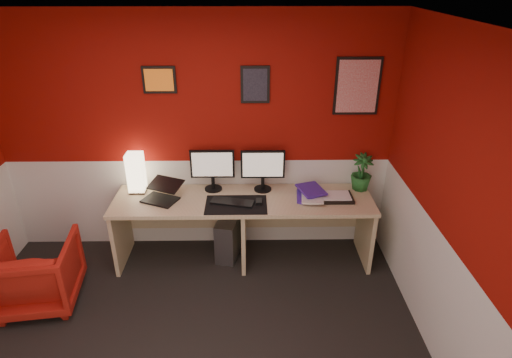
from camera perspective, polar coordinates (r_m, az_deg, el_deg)
name	(u,v)px	position (r m, az deg, el deg)	size (l,w,h in m)	color
ceiling	(144,33)	(2.41, -14.73, 18.40)	(4.00, 3.50, 0.01)	white
wall_back	(196,138)	(4.40, -7.98, 5.44)	(4.00, 0.01, 2.50)	maroon
wall_right	(472,232)	(3.15, 26.90, -6.30)	(0.01, 3.50, 2.50)	maroon
wainscot_back	(201,202)	(4.71, -7.42, -3.13)	(4.00, 0.01, 1.00)	silver
wainscot_right	(448,317)	(3.58, 24.31, -16.53)	(0.01, 3.50, 1.00)	silver
desk	(244,230)	(4.46, -1.66, -6.78)	(2.60, 0.65, 0.73)	tan
shoji_lamp	(136,174)	(4.49, -15.75, 0.68)	(0.16, 0.16, 0.40)	#FFE5B2
laptop	(159,191)	(4.29, -12.83, -1.56)	(0.33, 0.23, 0.22)	black
monitor_left	(212,164)	(4.34, -5.89, 2.00)	(0.45, 0.06, 0.58)	black
monitor_right	(263,164)	(4.32, 0.93, 1.97)	(0.45, 0.06, 0.58)	black
desk_mat	(236,205)	(4.16, -2.67, -3.45)	(0.60, 0.38, 0.01)	black
keyboard	(232,202)	(4.19, -3.19, -3.09)	(0.42, 0.14, 0.02)	black
mouse	(259,202)	(4.18, 0.39, -3.05)	(0.06, 0.10, 0.03)	black
book_bottom	(297,196)	(4.31, 5.49, -2.32)	(0.21, 0.28, 0.03)	#40219A
book_middle	(302,196)	(4.26, 6.13, -2.33)	(0.21, 0.29, 0.02)	silver
book_top	(301,192)	(4.29, 6.01, -1.71)	(0.23, 0.31, 0.03)	#40219A
zen_tray	(335,197)	(4.34, 10.51, -2.42)	(0.35, 0.25, 0.03)	black
potted_plant	(362,172)	(4.51, 13.97, 0.87)	(0.22, 0.22, 0.38)	#19591E
pc_tower	(229,236)	(4.62, -3.62, -7.62)	(0.20, 0.45, 0.45)	#99999E
armchair	(37,273)	(4.43, -27.30, -11.13)	(0.68, 0.70, 0.64)	red
art_left	(159,80)	(4.26, -12.83, 12.82)	(0.32, 0.02, 0.26)	orange
art_center	(255,85)	(4.19, -0.11, 12.51)	(0.28, 0.02, 0.36)	black
art_right	(357,86)	(4.32, 13.42, 11.97)	(0.44, 0.02, 0.56)	red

